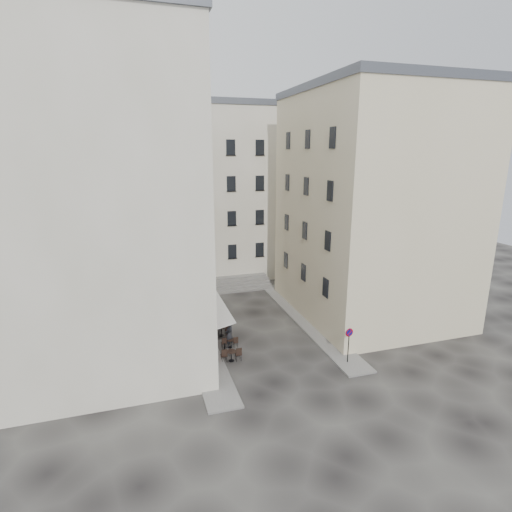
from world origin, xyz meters
name	(u,v)px	position (x,y,z in m)	size (l,w,h in m)	color
ground	(265,343)	(0.00, 0.00, 0.00)	(90.00, 90.00, 0.00)	black
sidewalk_left	(195,328)	(-4.50, 4.00, 0.06)	(2.00, 22.00, 0.12)	slate
sidewalk_right	(305,319)	(4.50, 3.00, 0.06)	(2.00, 18.00, 0.12)	slate
building_left	(102,203)	(-10.50, 3.00, 10.31)	(12.20, 16.20, 20.60)	beige
building_right	(372,205)	(10.50, 3.50, 9.31)	(12.20, 14.20, 18.60)	beige
building_back	(203,192)	(-1.00, 19.00, 9.31)	(18.20, 10.20, 18.60)	beige
cafe_storefront	(203,321)	(-4.32, 1.00, 1.88)	(1.74, 7.30, 3.50)	#420A09
stone_steps	(226,285)	(0.00, 12.57, 0.40)	(9.00, 3.15, 0.80)	#615E5B
bollard_near	(225,349)	(-3.25, -1.00, 0.53)	(0.12, 0.12, 0.98)	black
bollard_mid	(215,328)	(-3.25, 2.50, 0.53)	(0.12, 0.12, 0.98)	black
bollard_far	(206,311)	(-3.25, 6.00, 0.53)	(0.12, 0.12, 0.98)	black
no_parking_sign	(349,339)	(4.30, -4.39, 1.79)	(0.58, 0.11, 2.53)	black
bistro_table_a	(231,355)	(-2.99, -1.85, 0.49)	(1.36, 0.64, 0.95)	black
bistro_table_b	(230,342)	(-2.65, 0.04, 0.42)	(1.16, 0.54, 0.82)	black
bistro_table_c	(221,330)	(-2.82, 2.07, 0.48)	(1.34, 0.63, 0.94)	black
bistro_table_d	(217,322)	(-2.80, 3.66, 0.50)	(1.39, 0.65, 0.98)	black
bistro_table_e	(210,321)	(-3.37, 3.85, 0.50)	(1.40, 0.66, 0.98)	black
pedestrian	(229,335)	(-2.64, 0.18, 0.96)	(0.70, 0.46, 1.92)	black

